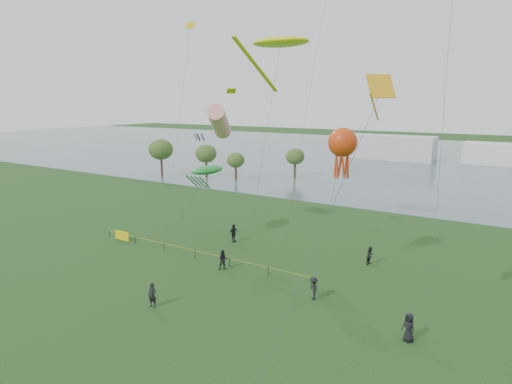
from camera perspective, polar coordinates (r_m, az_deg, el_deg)
The scene contains 17 objects.
ground_plane at distance 27.17m, azimuth -11.88°, elevation -20.69°, with size 400.00×400.00×0.00m, color #133410.
lake at distance 118.31m, azimuth 23.51°, elevation 3.95°, with size 400.00×120.00×0.08m, color #4F656C.
pavilion_left at distance 115.38m, azimuth 17.36°, elevation 5.71°, with size 22.00×8.00×6.00m, color silver.
pavilion_right at distance 114.95m, azimuth 30.38°, elevation 4.34°, with size 18.00×7.00×5.00m, color white.
trees at distance 83.06m, azimuth -6.35°, elevation 5.12°, with size 27.02×16.75×7.37m.
fence at distance 45.19m, azimuth -14.18°, elevation -6.43°, with size 24.07×0.07×1.05m.
spectator_a at distance 38.12m, azimuth -4.38°, elevation -9.02°, with size 0.88×0.69×1.81m, color black.
spectator_b at distance 33.00m, azimuth 7.67°, elevation -12.60°, with size 1.14×0.65×1.76m, color black.
spectator_c at distance 45.22m, azimuth -3.02°, elevation -5.51°, with size 1.14×0.47×1.94m, color black.
spectator_d at distance 29.16m, azimuth 19.70°, elevation -16.64°, with size 0.90×0.59×1.85m, color black.
spectator_f at distance 32.49m, azimuth -13.65°, elevation -13.21°, with size 0.66×0.43×1.81m, color black.
spectator_g at distance 40.56m, azimuth 15.00°, elevation -8.20°, with size 0.81×0.63×1.67m, color black.
kite_stingray at distance 41.51m, azimuth 3.21°, elevation 19.26°, with size 5.66×10.24×20.32m.
kite_windsock at distance 46.36m, azimuth -4.90°, elevation 9.27°, with size 4.27×8.80×14.31m.
kite_creature at distance 44.72m, azimuth -6.52°, elevation 2.91°, with size 3.26×7.02×8.01m.
kite_octopus at distance 35.11m, azimuth 11.47°, elevation 6.41°, with size 2.34×5.89×12.52m.
kite_delta at distance 22.14m, azimuth 15.47°, elevation 11.41°, with size 3.92×9.05×15.90m.
Camera 1 is at (16.14, -16.29, 14.56)m, focal length 30.00 mm.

